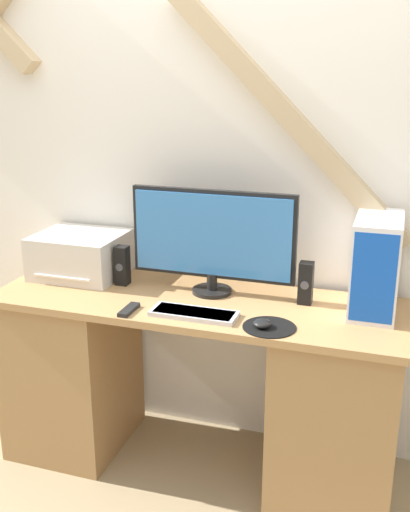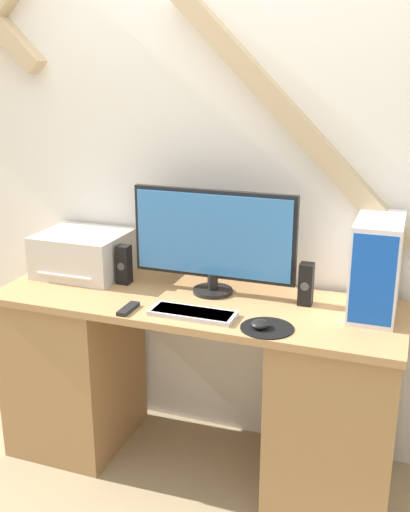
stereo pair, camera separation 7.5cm
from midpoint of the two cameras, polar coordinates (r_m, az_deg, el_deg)
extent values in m
plane|color=#9E8966|center=(2.63, -2.35, -22.35)|extent=(12.00, 12.00, 0.00)
cube|color=white|center=(2.62, 2.44, 10.11)|extent=(6.40, 0.05, 2.70)
cube|color=tan|center=(2.47, 9.16, 12.87)|extent=(1.02, 0.08, 1.02)
cube|color=tan|center=(2.46, -0.10, -4.45)|extent=(1.68, 0.56, 0.03)
cube|color=#A4794B|center=(2.87, -11.51, -10.10)|extent=(0.47, 0.52, 0.75)
cube|color=#A4794B|center=(2.52, 13.12, -14.35)|extent=(0.47, 0.52, 0.75)
cylinder|color=black|center=(2.52, 1.59, -3.33)|extent=(0.17, 0.17, 0.02)
cylinder|color=black|center=(2.51, 1.60, -2.44)|extent=(0.04, 0.04, 0.07)
cube|color=black|center=(2.45, 1.70, 2.08)|extent=(0.69, 0.03, 0.37)
cube|color=#387AC6|center=(2.44, 1.58, 1.98)|extent=(0.66, 0.01, 0.34)
cube|color=silver|center=(2.29, -0.25, -5.50)|extent=(0.33, 0.12, 0.02)
cube|color=white|center=(2.29, -0.25, -5.38)|extent=(0.31, 0.10, 0.01)
cylinder|color=black|center=(2.20, 6.91, -6.82)|extent=(0.20, 0.20, 0.00)
ellipsoid|color=black|center=(2.19, 6.24, -6.49)|extent=(0.06, 0.07, 0.03)
cube|color=white|center=(2.37, 16.90, -0.95)|extent=(0.17, 0.35, 0.37)
cube|color=blue|center=(2.21, 16.61, -2.25)|extent=(0.15, 0.01, 0.34)
cube|color=beige|center=(2.77, -10.70, 0.25)|extent=(0.38, 0.34, 0.19)
cube|color=white|center=(2.71, -11.70, -1.42)|extent=(0.27, 0.15, 0.01)
cube|color=black|center=(2.62, -6.91, -0.82)|extent=(0.06, 0.05, 0.17)
cylinder|color=#47474C|center=(2.60, -7.20, -1.01)|extent=(0.03, 0.00, 0.03)
cube|color=black|center=(2.41, 10.48, -2.66)|extent=(0.06, 0.05, 0.17)
cylinder|color=#47474C|center=(2.38, 10.36, -2.89)|extent=(0.03, 0.00, 0.03)
cube|color=black|center=(2.35, -6.42, -5.02)|extent=(0.04, 0.13, 0.02)
camera|label=1|loc=(0.04, -89.10, 0.28)|focal=42.00mm
camera|label=2|loc=(0.04, 90.90, -0.28)|focal=42.00mm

